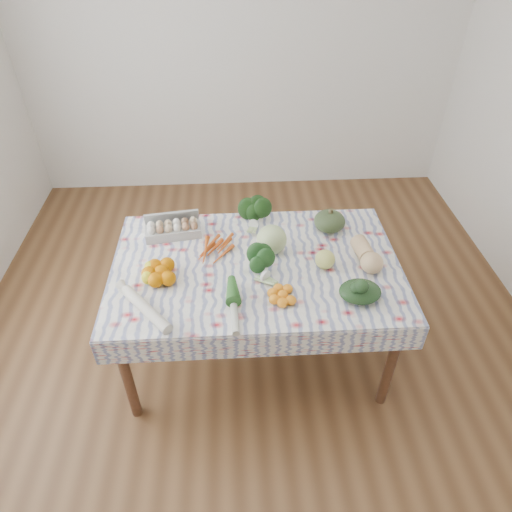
% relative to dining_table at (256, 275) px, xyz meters
% --- Properties ---
extents(ground, '(4.50, 4.50, 0.00)m').
position_rel_dining_table_xyz_m(ground, '(0.00, 0.00, -0.68)').
color(ground, brown).
rests_on(ground, ground).
extents(wall_back, '(4.00, 0.04, 2.80)m').
position_rel_dining_table_xyz_m(wall_back, '(0.00, 2.25, 0.72)').
color(wall_back, white).
rests_on(wall_back, ground).
extents(dining_table, '(1.60, 1.00, 0.75)m').
position_rel_dining_table_xyz_m(dining_table, '(0.00, 0.00, 0.00)').
color(dining_table, brown).
rests_on(dining_table, ground).
extents(tablecloth, '(1.66, 1.06, 0.01)m').
position_rel_dining_table_xyz_m(tablecloth, '(0.00, 0.00, 0.08)').
color(tablecloth, white).
rests_on(tablecloth, dining_table).
extents(egg_carton, '(0.35, 0.18, 0.09)m').
position_rel_dining_table_xyz_m(egg_carton, '(-0.49, 0.30, 0.13)').
color(egg_carton, '#ADADA8').
rests_on(egg_carton, tablecloth).
extents(carrot_bunch, '(0.28, 0.27, 0.04)m').
position_rel_dining_table_xyz_m(carrot_bunch, '(-0.23, 0.12, 0.10)').
color(carrot_bunch, '#D85B1B').
rests_on(carrot_bunch, tablecloth).
extents(kale_bunch, '(0.21, 0.19, 0.15)m').
position_rel_dining_table_xyz_m(kale_bunch, '(0.02, 0.39, 0.16)').
color(kale_bunch, '#173711').
rests_on(kale_bunch, tablecloth).
extents(kabocha_squash, '(0.24, 0.24, 0.13)m').
position_rel_dining_table_xyz_m(kabocha_squash, '(0.48, 0.31, 0.15)').
color(kabocha_squash, '#394B29').
rests_on(kabocha_squash, tablecloth).
extents(cabbage, '(0.19, 0.19, 0.18)m').
position_rel_dining_table_xyz_m(cabbage, '(0.10, 0.11, 0.17)').
color(cabbage, '#B5CC84').
rests_on(cabbage, tablecloth).
extents(butternut_squash, '(0.16, 0.29, 0.13)m').
position_rel_dining_table_xyz_m(butternut_squash, '(0.63, -0.02, 0.15)').
color(butternut_squash, tan).
rests_on(butternut_squash, tablecloth).
extents(orange_cluster, '(0.30, 0.30, 0.09)m').
position_rel_dining_table_xyz_m(orange_cluster, '(-0.53, -0.09, 0.13)').
color(orange_cluster, '#D67000').
rests_on(orange_cluster, tablecloth).
extents(broccoli, '(0.24, 0.24, 0.12)m').
position_rel_dining_table_xyz_m(broccoli, '(0.00, -0.12, 0.15)').
color(broccoli, '#1F4B1D').
rests_on(broccoli, tablecloth).
extents(mandarin_cluster, '(0.21, 0.21, 0.06)m').
position_rel_dining_table_xyz_m(mandarin_cluster, '(0.12, -0.29, 0.11)').
color(mandarin_cluster, orange).
rests_on(mandarin_cluster, tablecloth).
extents(grapefruit, '(0.12, 0.12, 0.11)m').
position_rel_dining_table_xyz_m(grapefruit, '(0.39, -0.05, 0.14)').
color(grapefruit, '#D6D967').
rests_on(grapefruit, tablecloth).
extents(spinach_bag, '(0.28, 0.25, 0.10)m').
position_rel_dining_table_xyz_m(spinach_bag, '(0.53, -0.31, 0.13)').
color(spinach_bag, black).
rests_on(spinach_bag, tablecloth).
extents(daikon, '(0.31, 0.35, 0.06)m').
position_rel_dining_table_xyz_m(daikon, '(-0.58, -0.36, 0.11)').
color(daikon, beige).
rests_on(daikon, tablecloth).
extents(leek, '(0.05, 0.37, 0.04)m').
position_rel_dining_table_xyz_m(leek, '(-0.14, -0.35, 0.10)').
color(leek, beige).
rests_on(leek, tablecloth).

